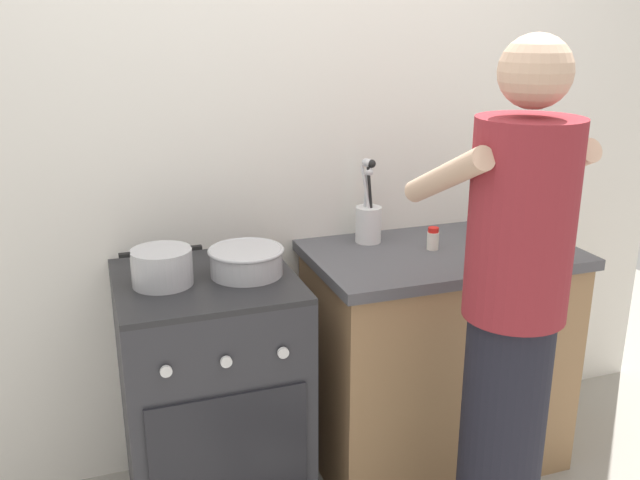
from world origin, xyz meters
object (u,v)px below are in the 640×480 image
object	(u,v)px
utensil_crock	(368,218)
pot	(162,267)
oil_bottle	(515,220)
person	(511,327)
mixing_bowl	(246,260)
stove_range	(212,396)
spice_bottle	(433,239)

from	to	relation	value
utensil_crock	pot	bearing A→B (deg)	-166.60
pot	oil_bottle	distance (m)	1.29
person	mixing_bowl	bearing A→B (deg)	138.64
stove_range	spice_bottle	xyz separation A→B (m)	(0.87, 0.02, 0.49)
oil_bottle	person	world-z (taller)	person
spice_bottle	oil_bottle	world-z (taller)	oil_bottle
pot	oil_bottle	size ratio (longest dim) A/B	0.98
utensil_crock	spice_bottle	size ratio (longest dim) A/B	3.83
pot	stove_range	bearing A→B (deg)	4.94
utensil_crock	person	bearing A→B (deg)	-80.46
stove_range	utensil_crock	distance (m)	0.88
stove_range	spice_bottle	bearing A→B (deg)	1.13
stove_range	mixing_bowl	world-z (taller)	mixing_bowl
utensil_crock	person	size ratio (longest dim) A/B	0.19
mixing_bowl	person	distance (m)	0.89
mixing_bowl	spice_bottle	distance (m)	0.73
oil_bottle	stove_range	bearing A→B (deg)	175.86
stove_range	utensil_crock	world-z (taller)	utensil_crock
pot	utensil_crock	bearing A→B (deg)	13.40
spice_bottle	person	xyz separation A→B (m)	(-0.06, -0.61, -0.08)
spice_bottle	person	size ratio (longest dim) A/B	0.05
utensil_crock	spice_bottle	world-z (taller)	utensil_crock
stove_range	spice_bottle	distance (m)	1.00
person	oil_bottle	bearing A→B (deg)	55.93
stove_range	mixing_bowl	size ratio (longest dim) A/B	3.47
spice_bottle	person	world-z (taller)	person
mixing_bowl	person	world-z (taller)	person
mixing_bowl	person	xyz separation A→B (m)	(0.66, -0.58, -0.09)
mixing_bowl	oil_bottle	world-z (taller)	oil_bottle
spice_bottle	utensil_crock	bearing A→B (deg)	139.88
pot	spice_bottle	world-z (taller)	pot
pot	mixing_bowl	world-z (taller)	pot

